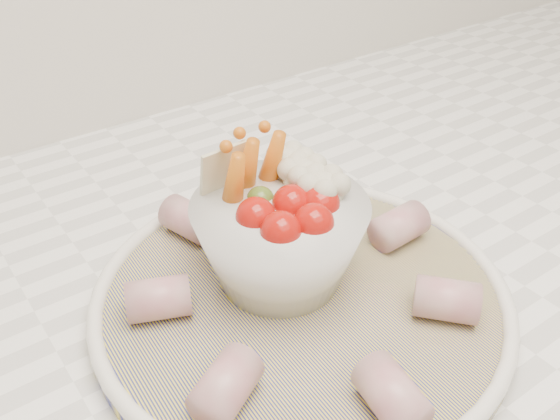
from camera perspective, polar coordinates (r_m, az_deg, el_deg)
serving_platter at (r=0.49m, az=1.95°, el=-7.95°), size 0.34×0.34×0.02m
veggie_bowl at (r=0.48m, az=0.08°, el=-2.09°), size 0.14×0.14×0.11m
cured_meat_rolls at (r=0.48m, az=1.87°, el=-6.24°), size 0.26×0.29×0.03m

